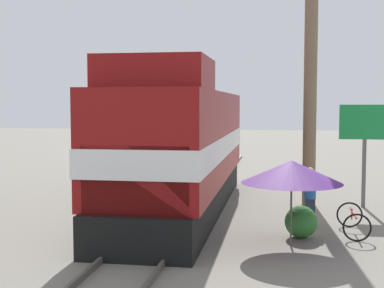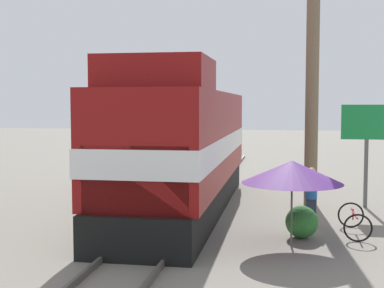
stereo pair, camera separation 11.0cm
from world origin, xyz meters
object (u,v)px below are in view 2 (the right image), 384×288
locomotive (182,149)px  billboard_sign (367,131)px  bicycle (354,221)px  person_bystander (311,195)px  utility_pole (313,54)px  vendor_umbrella (292,172)px

locomotive → billboard_sign: locomotive is taller
locomotive → bicycle: bearing=-23.1°
billboard_sign → person_bystander: size_ratio=2.04×
locomotive → bicycle: (5.26, -2.24, -1.73)m
locomotive → utility_pole: (4.28, 1.97, 3.21)m
locomotive → person_bystander: bearing=-20.4°
locomotive → person_bystander: 4.55m
utility_pole → billboard_sign: (1.86, -0.13, -2.66)m
person_bystander → bicycle: person_bystander is taller
utility_pole → billboard_sign: size_ratio=2.95×
person_bystander → utility_pole: bearing=87.5°
person_bystander → billboard_sign: bearing=59.1°
person_bystander → locomotive: bearing=159.6°
utility_pole → bicycle: bearing=-76.9°
locomotive → utility_pole: utility_pole is taller
utility_pole → locomotive: bearing=-155.3°
locomotive → utility_pole: 5.70m
vendor_umbrella → person_bystander: bearing=75.1°
vendor_umbrella → bicycle: (1.72, 1.50, -1.51)m
vendor_umbrella → billboard_sign: billboard_sign is taller
vendor_umbrella → locomotive: bearing=133.4°
bicycle → billboard_sign: bearing=-101.6°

